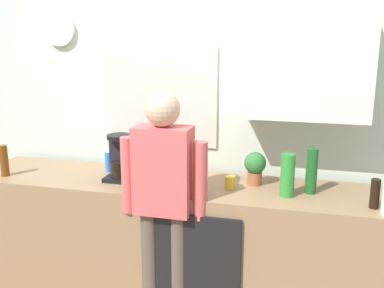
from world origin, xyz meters
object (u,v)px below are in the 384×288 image
bottle_olive_oil (177,174)px  dish_soap (109,161)px  cup_yellow_cup (230,182)px  potted_plant (255,166)px  bottle_clear_soda (288,175)px  bottle_red_vinegar (192,177)px  bottle_green_wine (312,171)px  coffee_maker (121,159)px  bottle_dark_sauce (375,194)px  cup_terracotta_mug (199,175)px  person_at_sink (164,193)px  bottle_amber_beer (4,161)px

bottle_olive_oil → dish_soap: bearing=154.5°
cup_yellow_cup → potted_plant: size_ratio=0.37×
bottle_clear_soda → cup_yellow_cup: (-0.38, 0.06, -0.10)m
cup_yellow_cup → dish_soap: (-0.95, 0.15, 0.04)m
bottle_red_vinegar → bottle_green_wine: bearing=15.6°
bottle_clear_soda → coffee_maker: bearing=176.9°
bottle_dark_sauce → bottle_red_vinegar: (-1.11, -0.03, 0.02)m
bottle_green_wine → potted_plant: bottle_green_wine is taller
bottle_dark_sauce → cup_terracotta_mug: 1.15m
bottle_olive_oil → bottle_red_vinegar: bearing=-5.9°
potted_plant → dish_soap: potted_plant is taller
cup_yellow_cup → cup_terracotta_mug: cup_terracotta_mug is taller
potted_plant → person_at_sink: person_at_sink is taller
coffee_maker → potted_plant: bearing=6.9°
coffee_maker → dish_soap: coffee_maker is taller
bottle_red_vinegar → cup_yellow_cup: size_ratio=2.59×
bottle_red_vinegar → bottle_dark_sauce: bearing=1.7°
bottle_amber_beer → dish_soap: 0.75m
coffee_maker → potted_plant: coffee_maker is taller
bottle_green_wine → bottle_amber_beer: bottle_green_wine is taller
bottle_dark_sauce → bottle_green_wine: size_ratio=0.60×
bottle_green_wine → dish_soap: (-1.48, 0.11, -0.07)m
bottle_amber_beer → cup_yellow_cup: bearing=5.1°
bottle_dark_sauce → dish_soap: bearing=171.4°
cup_terracotta_mug → dish_soap: size_ratio=0.51×
person_at_sink → cup_terracotta_mug: bearing=64.9°
bottle_olive_oil → bottle_green_wine: (0.85, 0.20, 0.02)m
coffee_maker → bottle_green_wine: 1.31m
coffee_maker → bottle_red_vinegar: coffee_maker is taller
person_at_sink → potted_plant: bearing=33.0°
bottle_dark_sauce → bottle_green_wine: 0.41m
bottle_amber_beer → cup_yellow_cup: bottle_amber_beer is taller
bottle_red_vinegar → cup_yellow_cup: (0.22, 0.17, -0.07)m
bottle_clear_soda → cup_yellow_cup: 0.40m
cup_yellow_cup → person_at_sink: bearing=-143.8°
bottle_dark_sauce → cup_yellow_cup: size_ratio=2.12×
bottle_green_wine → dish_soap: bearing=175.9°
coffee_maker → person_at_sink: bearing=-34.7°
bottle_dark_sauce → cup_yellow_cup: (-0.89, 0.13, -0.05)m
dish_soap → person_at_sink: size_ratio=0.11×
bottle_clear_soda → potted_plant: size_ratio=1.22×
bottle_dark_sauce → bottle_amber_beer: (-2.54, -0.01, 0.02)m
bottle_clear_soda → person_at_sink: size_ratio=0.17×
bottle_olive_oil → bottle_dark_sauce: 1.22m
bottle_olive_oil → person_at_sink: size_ratio=0.16×
bottle_red_vinegar → bottle_amber_beer: bottle_amber_beer is taller
dish_soap → person_at_sink: (0.58, -0.42, -0.05)m
cup_terracotta_mug → bottle_clear_soda: bearing=-13.2°
bottle_green_wine → bottle_red_vinegar: bearing=-164.4°
bottle_green_wine → cup_yellow_cup: size_ratio=3.53×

